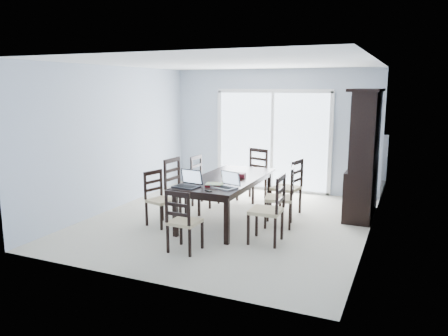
{
  "coord_description": "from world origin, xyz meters",
  "views": [
    {
      "loc": [
        2.77,
        -6.5,
        2.24
      ],
      "look_at": [
        -0.06,
        0.0,
        0.91
      ],
      "focal_mm": 35.0,
      "sensor_mm": 36.0,
      "label": 1
    }
  ],
  "objects_px": {
    "china_hutch": "(364,155)",
    "chair_end_near": "(181,215)",
    "dining_table": "(227,182)",
    "game_box": "(237,175)",
    "cell_phone": "(208,191)",
    "chair_left_near": "(158,192)",
    "laptop_silver": "(224,184)",
    "chair_right_near": "(273,202)",
    "chair_left_far": "(201,175)",
    "chair_end_far": "(255,169)",
    "chair_right_mid": "(285,190)",
    "chair_right_far": "(291,181)",
    "chair_left_mid": "(178,181)",
    "laptop_dark": "(186,183)"
  },
  "relations": [
    {
      "from": "chair_right_far",
      "to": "game_box",
      "type": "xyz_separation_m",
      "value": [
        -0.75,
        -0.71,
        0.18
      ]
    },
    {
      "from": "china_hutch",
      "to": "chair_right_near",
      "type": "bearing_deg",
      "value": -117.75
    },
    {
      "from": "laptop_dark",
      "to": "chair_left_mid",
      "type": "bearing_deg",
      "value": 133.84
    },
    {
      "from": "chair_end_far",
      "to": "laptop_dark",
      "type": "height_order",
      "value": "chair_end_far"
    },
    {
      "from": "chair_end_near",
      "to": "game_box",
      "type": "relative_size",
      "value": 3.5
    },
    {
      "from": "chair_end_near",
      "to": "chair_left_far",
      "type": "bearing_deg",
      "value": 112.56
    },
    {
      "from": "dining_table",
      "to": "game_box",
      "type": "height_order",
      "value": "game_box"
    },
    {
      "from": "laptop_silver",
      "to": "chair_left_near",
      "type": "bearing_deg",
      "value": -168.0
    },
    {
      "from": "laptop_silver",
      "to": "chair_left_mid",
      "type": "bearing_deg",
      "value": 168.68
    },
    {
      "from": "laptop_silver",
      "to": "cell_phone",
      "type": "xyz_separation_m",
      "value": [
        -0.13,
        -0.27,
        -0.05
      ]
    },
    {
      "from": "dining_table",
      "to": "chair_end_near",
      "type": "xyz_separation_m",
      "value": [
        -0.01,
        -1.55,
        -0.13
      ]
    },
    {
      "from": "dining_table",
      "to": "chair_right_far",
      "type": "xyz_separation_m",
      "value": [
        0.87,
        0.8,
        -0.07
      ]
    },
    {
      "from": "chair_left_mid",
      "to": "chair_end_far",
      "type": "bearing_deg",
      "value": 159.0
    },
    {
      "from": "dining_table",
      "to": "laptop_silver",
      "type": "height_order",
      "value": "laptop_silver"
    },
    {
      "from": "chair_left_far",
      "to": "laptop_dark",
      "type": "distance_m",
      "value": 1.78
    },
    {
      "from": "chair_end_far",
      "to": "chair_end_near",
      "type": "bearing_deg",
      "value": 109.71
    },
    {
      "from": "dining_table",
      "to": "laptop_silver",
      "type": "relative_size",
      "value": 5.37
    },
    {
      "from": "dining_table",
      "to": "chair_left_near",
      "type": "height_order",
      "value": "chair_left_near"
    },
    {
      "from": "chair_right_mid",
      "to": "chair_end_far",
      "type": "distance_m",
      "value": 1.74
    },
    {
      "from": "china_hutch",
      "to": "chair_left_mid",
      "type": "relative_size",
      "value": 1.86
    },
    {
      "from": "chair_end_near",
      "to": "laptop_silver",
      "type": "xyz_separation_m",
      "value": [
        0.27,
        0.83,
        0.27
      ]
    },
    {
      "from": "chair_left_near",
      "to": "chair_right_far",
      "type": "xyz_separation_m",
      "value": [
        1.85,
        1.4,
        0.06
      ]
    },
    {
      "from": "game_box",
      "to": "china_hutch",
      "type": "bearing_deg",
      "value": 31.36
    },
    {
      "from": "china_hutch",
      "to": "game_box",
      "type": "distance_m",
      "value": 2.24
    },
    {
      "from": "dining_table",
      "to": "laptop_dark",
      "type": "height_order",
      "value": "laptop_dark"
    },
    {
      "from": "chair_right_near",
      "to": "laptop_dark",
      "type": "relative_size",
      "value": 2.9
    },
    {
      "from": "game_box",
      "to": "chair_left_near",
      "type": "bearing_deg",
      "value": -147.95
    },
    {
      "from": "china_hutch",
      "to": "laptop_dark",
      "type": "height_order",
      "value": "china_hutch"
    },
    {
      "from": "chair_left_far",
      "to": "chair_end_far",
      "type": "relative_size",
      "value": 0.92
    },
    {
      "from": "china_hutch",
      "to": "chair_end_near",
      "type": "bearing_deg",
      "value": -126.04
    },
    {
      "from": "dining_table",
      "to": "china_hutch",
      "type": "relative_size",
      "value": 1.0
    },
    {
      "from": "chair_left_far",
      "to": "laptop_silver",
      "type": "xyz_separation_m",
      "value": [
        1.13,
        -1.49,
        0.23
      ]
    },
    {
      "from": "chair_left_near",
      "to": "chair_end_near",
      "type": "bearing_deg",
      "value": 61.19
    },
    {
      "from": "chair_end_near",
      "to": "game_box",
      "type": "bearing_deg",
      "value": 87.42
    },
    {
      "from": "dining_table",
      "to": "chair_left_near",
      "type": "distance_m",
      "value": 1.15
    },
    {
      "from": "chair_left_near",
      "to": "chair_right_far",
      "type": "height_order",
      "value": "chair_right_far"
    },
    {
      "from": "cell_phone",
      "to": "game_box",
      "type": "relative_size",
      "value": 0.39
    },
    {
      "from": "china_hutch",
      "to": "cell_phone",
      "type": "relative_size",
      "value": 19.57
    },
    {
      "from": "laptop_dark",
      "to": "laptop_silver",
      "type": "distance_m",
      "value": 0.57
    },
    {
      "from": "chair_left_near",
      "to": "chair_right_near",
      "type": "bearing_deg",
      "value": 102.84
    },
    {
      "from": "chair_left_near",
      "to": "chair_right_mid",
      "type": "height_order",
      "value": "chair_right_mid"
    },
    {
      "from": "laptop_silver",
      "to": "game_box",
      "type": "distance_m",
      "value": 0.82
    },
    {
      "from": "china_hutch",
      "to": "chair_left_far",
      "type": "relative_size",
      "value": 2.02
    },
    {
      "from": "chair_right_far",
      "to": "laptop_silver",
      "type": "relative_size",
      "value": 2.8
    },
    {
      "from": "china_hutch",
      "to": "chair_right_mid",
      "type": "distance_m",
      "value": 1.62
    },
    {
      "from": "chair_right_near",
      "to": "chair_end_far",
      "type": "xyz_separation_m",
      "value": [
        -1.06,
        2.24,
        0.01
      ]
    },
    {
      "from": "chair_left_far",
      "to": "chair_right_mid",
      "type": "xyz_separation_m",
      "value": [
        1.82,
        -0.64,
        0.02
      ]
    },
    {
      "from": "chair_right_near",
      "to": "chair_right_mid",
      "type": "distance_m",
      "value": 0.83
    },
    {
      "from": "chair_right_near",
      "to": "laptop_silver",
      "type": "xyz_separation_m",
      "value": [
        -0.75,
        -0.02,
        0.2
      ]
    },
    {
      "from": "chair_left_far",
      "to": "laptop_dark",
      "type": "relative_size",
      "value": 2.72
    }
  ]
}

